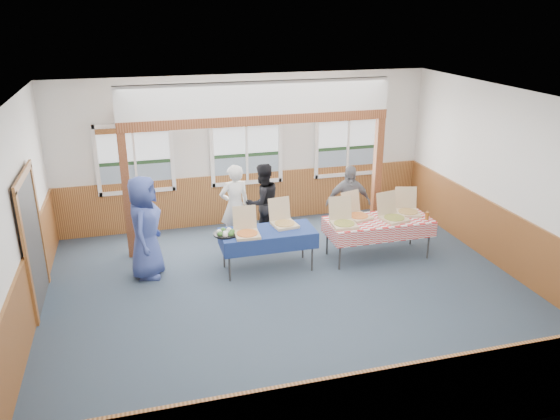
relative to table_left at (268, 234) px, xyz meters
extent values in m
plane|color=#2C3948|center=(0.15, -1.07, -0.70)|extent=(8.00, 8.00, 0.00)
plane|color=white|center=(0.15, -1.07, 2.50)|extent=(8.00, 8.00, 0.00)
plane|color=silver|center=(0.15, 2.43, 0.90)|extent=(8.00, 0.00, 8.00)
plane|color=silver|center=(0.15, -4.57, 0.90)|extent=(8.00, 0.00, 8.00)
plane|color=silver|center=(-3.85, -1.07, 0.90)|extent=(0.00, 8.00, 8.00)
plane|color=silver|center=(4.15, -1.07, 0.90)|extent=(0.00, 8.00, 8.00)
cube|color=brown|center=(0.15, 2.40, -0.15)|extent=(7.98, 0.05, 1.10)
cube|color=brown|center=(0.15, -4.55, -0.15)|extent=(7.98, 0.05, 1.10)
cube|color=brown|center=(-3.83, -1.07, -0.15)|extent=(0.05, 6.98, 1.10)
cube|color=brown|center=(4.12, -1.07, -0.15)|extent=(0.05, 6.98, 1.10)
cube|color=#333333|center=(-3.81, -0.17, 0.35)|extent=(0.06, 1.30, 2.10)
cube|color=white|center=(-2.15, 2.37, 0.21)|extent=(1.52, 0.05, 0.08)
cube|color=white|center=(-2.15, 2.37, 1.59)|extent=(1.52, 0.05, 0.08)
cube|color=white|center=(-2.89, 2.37, 0.90)|extent=(0.08, 0.05, 1.46)
cube|color=white|center=(-1.41, 2.37, 0.90)|extent=(0.08, 0.05, 1.46)
cube|color=white|center=(-2.15, 2.37, 0.90)|extent=(0.05, 0.05, 1.30)
cube|color=slate|center=(-2.15, 2.41, 0.51)|extent=(1.40, 0.02, 0.52)
cube|color=#1C381C|center=(-2.15, 2.41, 0.81)|extent=(1.40, 0.02, 0.08)
cube|color=silver|center=(-2.15, 2.41, 1.20)|extent=(1.40, 0.02, 0.70)
cube|color=brown|center=(-2.15, 2.35, 1.49)|extent=(1.40, 0.07, 0.10)
cube|color=white|center=(0.15, 2.37, 0.21)|extent=(1.52, 0.05, 0.08)
cube|color=white|center=(0.15, 2.37, 1.59)|extent=(1.52, 0.05, 0.08)
cube|color=white|center=(-0.59, 2.37, 0.90)|extent=(0.08, 0.05, 1.46)
cube|color=white|center=(0.89, 2.37, 0.90)|extent=(0.08, 0.05, 1.46)
cube|color=white|center=(0.15, 2.37, 0.90)|extent=(0.05, 0.05, 1.30)
cube|color=slate|center=(0.15, 2.41, 0.51)|extent=(1.40, 0.02, 0.52)
cube|color=#1C381C|center=(0.15, 2.41, 0.81)|extent=(1.40, 0.02, 0.08)
cube|color=silver|center=(0.15, 2.41, 1.20)|extent=(1.40, 0.02, 0.70)
cube|color=brown|center=(0.15, 2.35, 1.49)|extent=(1.40, 0.07, 0.10)
cube|color=white|center=(2.45, 2.37, 0.21)|extent=(1.52, 0.05, 0.08)
cube|color=white|center=(2.45, 2.37, 1.59)|extent=(1.52, 0.05, 0.08)
cube|color=white|center=(1.71, 2.37, 0.90)|extent=(0.08, 0.05, 1.46)
cube|color=white|center=(3.19, 2.37, 0.90)|extent=(0.08, 0.05, 1.46)
cube|color=white|center=(2.45, 2.37, 0.90)|extent=(0.05, 0.05, 1.30)
cube|color=slate|center=(2.45, 2.41, 0.51)|extent=(1.40, 0.02, 0.52)
cube|color=#1C381C|center=(2.45, 2.41, 0.81)|extent=(1.40, 0.02, 0.08)
cube|color=silver|center=(2.45, 2.41, 1.20)|extent=(1.40, 0.02, 0.70)
cube|color=brown|center=(2.45, 2.35, 1.49)|extent=(1.40, 0.07, 0.10)
cube|color=#622E15|center=(-2.35, 1.23, 0.50)|extent=(0.15, 0.15, 2.40)
cube|color=#622E15|center=(2.65, 1.23, 0.50)|extent=(0.15, 0.15, 2.40)
cube|color=#622E15|center=(0.15, 1.23, 1.79)|extent=(5.15, 0.18, 0.18)
cylinder|color=#333333|center=(-0.75, -0.28, -0.33)|extent=(0.04, 0.04, 0.73)
cylinder|color=#333333|center=(-0.75, 0.28, -0.33)|extent=(0.04, 0.04, 0.73)
cylinder|color=#333333|center=(0.75, -0.28, -0.33)|extent=(0.04, 0.04, 0.73)
cylinder|color=#333333|center=(0.75, 0.28, -0.33)|extent=(0.04, 0.04, 0.73)
cube|color=#333333|center=(0.00, 0.00, 0.04)|extent=(1.64, 0.73, 0.03)
cube|color=navy|center=(0.00, 0.00, 0.06)|extent=(1.70, 0.79, 0.01)
cube|color=navy|center=(0.00, -0.37, -0.09)|extent=(1.68, 0.06, 0.28)
cube|color=navy|center=(0.00, 0.37, -0.09)|extent=(1.68, 0.06, 0.28)
cylinder|color=#333333|center=(1.25, -0.36, -0.33)|extent=(0.04, 0.04, 0.73)
cylinder|color=#333333|center=(1.25, 0.31, -0.33)|extent=(0.04, 0.04, 0.73)
cylinder|color=#333333|center=(3.02, -0.36, -0.33)|extent=(0.04, 0.04, 0.73)
cylinder|color=#333333|center=(3.02, 0.31, -0.33)|extent=(0.04, 0.04, 0.73)
cube|color=#333333|center=(2.13, -0.03, 0.04)|extent=(2.04, 1.25, 0.03)
cube|color=red|center=(2.13, -0.03, 0.06)|extent=(2.11, 1.32, 0.01)
cube|color=red|center=(2.13, -0.45, -0.09)|extent=(1.89, 0.51, 0.28)
cube|color=red|center=(2.13, 0.40, -0.09)|extent=(1.89, 0.51, 0.28)
cube|color=#D2BF8C|center=(-0.40, -0.15, 0.09)|extent=(0.43, 0.43, 0.05)
cylinder|color=orange|center=(-0.40, -0.15, 0.12)|extent=(0.38, 0.38, 0.01)
cube|color=#D2BF8C|center=(-0.39, 0.10, 0.31)|extent=(0.42, 0.12, 0.41)
cube|color=#D2BF8C|center=(0.35, 0.12, 0.09)|extent=(0.47, 0.47, 0.05)
cylinder|color=#D3B862|center=(0.35, 0.12, 0.12)|extent=(0.41, 0.41, 0.01)
cube|color=#D2BF8C|center=(0.32, 0.37, 0.31)|extent=(0.42, 0.15, 0.41)
cube|color=#D2BF8C|center=(1.38, -0.17, 0.09)|extent=(0.45, 0.45, 0.05)
cylinder|color=gold|center=(1.38, -0.17, 0.12)|extent=(0.40, 0.40, 0.01)
cube|color=#D2BF8C|center=(1.40, 0.09, 0.32)|extent=(0.43, 0.12, 0.42)
cube|color=#D2BF8C|center=(1.78, 0.12, 0.09)|extent=(0.52, 0.52, 0.05)
cylinder|color=orange|center=(1.78, 0.12, 0.12)|extent=(0.45, 0.45, 0.01)
cube|color=#D2BF8C|center=(1.72, 0.36, 0.31)|extent=(0.43, 0.21, 0.41)
cube|color=#D2BF8C|center=(2.38, -0.15, 0.09)|extent=(0.51, 0.51, 0.05)
cylinder|color=gold|center=(2.38, -0.15, 0.12)|extent=(0.44, 0.44, 0.01)
cube|color=#D2BF8C|center=(2.33, 0.11, 0.32)|extent=(0.44, 0.18, 0.42)
cube|color=#D2BF8C|center=(2.78, 0.07, 0.09)|extent=(0.51, 0.51, 0.05)
cylinder|color=#D3B862|center=(2.78, 0.07, 0.12)|extent=(0.44, 0.44, 0.01)
cube|color=#D2BF8C|center=(2.85, 0.32, 0.31)|extent=(0.43, 0.20, 0.41)
cylinder|color=black|center=(-0.75, 0.00, 0.08)|extent=(0.43, 0.43, 0.03)
cylinder|color=silver|center=(-0.75, 0.00, 0.10)|extent=(0.10, 0.10, 0.04)
sphere|color=#3B6F2A|center=(-0.63, 0.00, 0.11)|extent=(0.10, 0.10, 0.10)
sphere|color=silver|center=(-0.68, 0.09, 0.11)|extent=(0.10, 0.10, 0.10)
sphere|color=#3B6F2A|center=(-0.78, 0.11, 0.11)|extent=(0.10, 0.10, 0.10)
sphere|color=silver|center=(-0.86, 0.05, 0.11)|extent=(0.10, 0.10, 0.10)
sphere|color=#3B6F2A|center=(-0.86, -0.05, 0.11)|extent=(0.10, 0.10, 0.10)
sphere|color=silver|center=(-0.78, -0.11, 0.11)|extent=(0.10, 0.10, 0.10)
sphere|color=#3B6F2A|center=(-0.68, -0.09, 0.11)|extent=(0.10, 0.10, 0.10)
cylinder|color=brown|center=(2.98, -0.28, 0.14)|extent=(0.07, 0.07, 0.15)
imported|color=silver|center=(-0.36, 1.20, 0.14)|extent=(0.66, 0.49, 1.66)
imported|color=black|center=(0.23, 1.33, 0.10)|extent=(0.94, 0.83, 1.60)
imported|color=#39488F|center=(-2.09, 0.33, 0.22)|extent=(0.81, 1.02, 1.83)
imported|color=slate|center=(1.88, 0.87, 0.09)|extent=(0.96, 0.51, 1.57)
camera|label=1|loc=(-2.14, -8.66, 3.80)|focal=35.00mm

